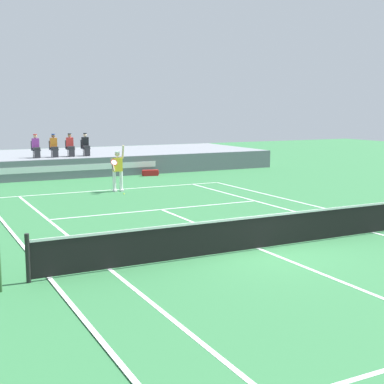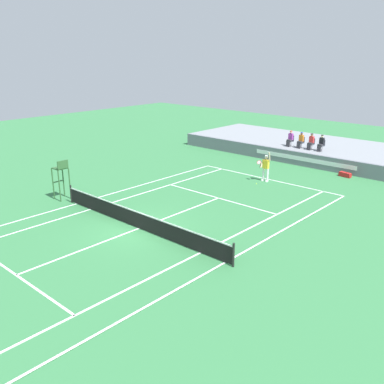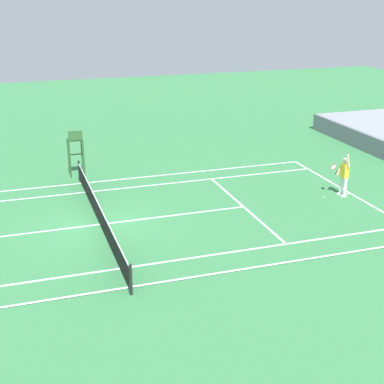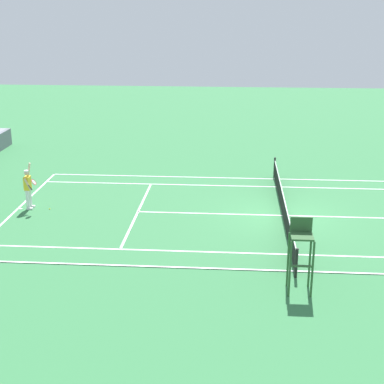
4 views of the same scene
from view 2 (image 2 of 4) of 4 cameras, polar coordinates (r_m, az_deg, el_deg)
ground_plane at (r=21.89m, az=-7.10°, el=-4.87°), size 80.00×80.00×0.00m
court at (r=21.88m, az=-7.11°, el=-4.85°), size 11.08×23.88×0.03m
net at (r=21.69m, az=-7.16°, el=-3.60°), size 11.98×0.10×1.07m
barrier_wall at (r=34.55m, az=14.53°, el=4.19°), size 24.31×0.25×1.07m
bleacher_platform at (r=38.15m, az=17.47°, el=5.21°), size 24.31×7.96×1.07m
spectator_seated_0 at (r=36.46m, az=12.85°, el=6.87°), size 0.44×0.60×1.26m
spectator_seated_1 at (r=36.01m, az=14.18°, el=6.63°), size 0.44×0.60×1.26m
spectator_seated_2 at (r=35.61m, az=15.45°, el=6.41°), size 0.44×0.60×1.26m
spectator_seated_3 at (r=35.23m, az=16.71°, el=6.18°), size 0.44×0.60×1.26m
tennis_player at (r=29.74m, az=9.70°, el=3.23°), size 0.76×0.63×2.08m
tennis_ball at (r=29.28m, az=8.53°, el=1.10°), size 0.07×0.07×0.07m
umpire_chair at (r=26.71m, az=-16.92°, el=2.25°), size 0.77×0.77×2.44m
equipment_bag at (r=32.52m, az=19.58°, el=2.18°), size 0.94×0.48×0.32m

